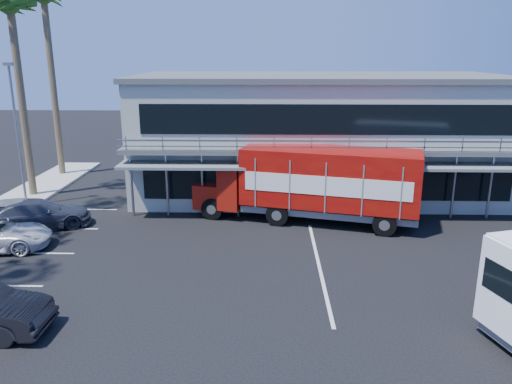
{
  "coord_description": "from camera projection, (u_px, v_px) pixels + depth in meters",
  "views": [
    {
      "loc": [
        -0.16,
        -16.34,
        8.63
      ],
      "look_at": [
        -0.72,
        6.14,
        2.3
      ],
      "focal_mm": 35.0,
      "sensor_mm": 36.0,
      "label": 1
    }
  ],
  "objects": [
    {
      "name": "ground",
      "position": [
        272.0,
        299.0,
        18.06
      ],
      "size": [
        120.0,
        120.0,
        0.0
      ],
      "primitive_type": "plane",
      "color": "black",
      "rests_on": "ground"
    },
    {
      "name": "building",
      "position": [
        319.0,
        134.0,
        31.37
      ],
      "size": [
        22.4,
        12.0,
        7.3
      ],
      "color": "#A6AA9C",
      "rests_on": "ground"
    },
    {
      "name": "palm_e",
      "position": [
        11.0,
        16.0,
        28.06
      ],
      "size": [
        2.8,
        2.8,
        12.25
      ],
      "color": "brown",
      "rests_on": "ground"
    },
    {
      "name": "palm_f",
      "position": [
        45.0,
        8.0,
        33.12
      ],
      "size": [
        2.8,
        2.8,
        13.25
      ],
      "color": "brown",
      "rests_on": "ground"
    },
    {
      "name": "light_pole_far",
      "position": [
        17.0,
        129.0,
        27.77
      ],
      "size": [
        0.5,
        0.25,
        8.09
      ],
      "color": "gray",
      "rests_on": "ground"
    },
    {
      "name": "red_truck",
      "position": [
        314.0,
        182.0,
        25.8
      ],
      "size": [
        11.88,
        5.53,
        3.9
      ],
      "rotation": [
        0.0,
        0.0,
        -0.26
      ],
      "color": "maroon",
      "rests_on": "ground"
    },
    {
      "name": "parked_car_d",
      "position": [
        37.0,
        214.0,
        25.12
      ],
      "size": [
        5.54,
        3.89,
        1.49
      ],
      "primitive_type": "imported",
      "rotation": [
        0.0,
        0.0,
        1.96
      ],
      "color": "#2E323D",
      "rests_on": "ground"
    },
    {
      "name": "parked_car_e",
      "position": [
        23.0,
        213.0,
        25.07
      ],
      "size": [
        5.13,
        3.26,
        1.63
      ],
      "primitive_type": "imported",
      "rotation": [
        0.0,
        0.0,
        1.87
      ],
      "color": "gray",
      "rests_on": "ground"
    }
  ]
}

